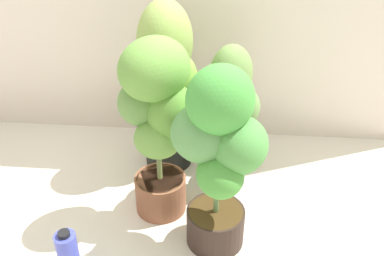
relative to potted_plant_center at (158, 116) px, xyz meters
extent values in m
plane|color=silver|center=(-0.03, -0.08, -0.56)|extent=(8.00, 8.00, 0.00)
cylinder|color=brown|center=(-0.01, 0.01, -0.46)|extent=(0.26, 0.26, 0.20)
cylinder|color=#43361B|center=(-0.01, 0.01, -0.37)|extent=(0.24, 0.24, 0.02)
cylinder|color=#637A45|center=(-0.01, 0.01, -0.03)|extent=(0.03, 0.03, 0.68)
ellipsoid|color=#68A141|center=(-0.01, 0.01, 0.23)|extent=(0.44, 0.44, 0.29)
ellipsoid|color=#629146|center=(-0.08, 0.02, 0.06)|extent=(0.30, 0.29, 0.23)
ellipsoid|color=#5C9337|center=(0.07, -0.01, 0.03)|extent=(0.30, 0.29, 0.28)
ellipsoid|color=#6CA046|center=(0.00, -0.04, -0.09)|extent=(0.24, 0.21, 0.20)
cylinder|color=slate|center=(0.33, 0.26, -0.48)|extent=(0.22, 0.22, 0.17)
cylinder|color=#402C1B|center=(0.33, 0.26, -0.40)|extent=(0.20, 0.20, 0.02)
cylinder|color=olive|center=(0.33, 0.26, -0.11)|extent=(0.02, 0.02, 0.56)
ellipsoid|color=#6C914A|center=(0.33, 0.26, 0.10)|extent=(0.30, 0.31, 0.31)
ellipsoid|color=#58A44D|center=(0.26, 0.28, -0.04)|extent=(0.22, 0.22, 0.27)
ellipsoid|color=#67904D|center=(0.40, 0.24, -0.07)|extent=(0.19, 0.19, 0.21)
ellipsoid|color=#5E9341|center=(0.34, 0.21, -0.17)|extent=(0.16, 0.16, 0.20)
cylinder|color=#33241E|center=(0.28, -0.20, -0.47)|extent=(0.27, 0.27, 0.19)
cylinder|color=#483318|center=(0.28, -0.20, -0.38)|extent=(0.25, 0.25, 0.02)
cylinder|color=#5A7D47|center=(0.28, -0.20, -0.05)|extent=(0.02, 0.02, 0.66)
ellipsoid|color=green|center=(0.28, -0.20, 0.20)|extent=(0.35, 0.34, 0.29)
ellipsoid|color=#5B9951|center=(0.22, -0.17, 0.03)|extent=(0.31, 0.30, 0.26)
ellipsoid|color=#509945|center=(0.37, -0.21, 0.01)|extent=(0.33, 0.33, 0.25)
ellipsoid|color=#4B9B3A|center=(0.30, -0.27, -0.11)|extent=(0.28, 0.28, 0.20)
cylinder|color=black|center=(-0.02, 0.42, -0.47)|extent=(0.27, 0.27, 0.19)
cylinder|color=#473619|center=(-0.02, 0.42, -0.38)|extent=(0.25, 0.25, 0.02)
cylinder|color=olive|center=(-0.02, 0.42, -0.05)|extent=(0.02, 0.02, 0.65)
ellipsoid|color=#8EAE52|center=(-0.02, 0.42, 0.20)|extent=(0.34, 0.38, 0.44)
ellipsoid|color=#76B044|center=(-0.09, 0.44, 0.03)|extent=(0.24, 0.22, 0.37)
ellipsoid|color=#7EBC44|center=(0.05, 0.40, 0.00)|extent=(0.30, 0.30, 0.29)
cylinder|color=#454FC2|center=(-0.35, -0.44, -0.45)|extent=(0.09, 0.09, 0.22)
cylinder|color=black|center=(-0.35, -0.44, -0.33)|extent=(0.05, 0.05, 0.02)
camera|label=1|loc=(0.30, -1.67, 1.00)|focal=40.06mm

